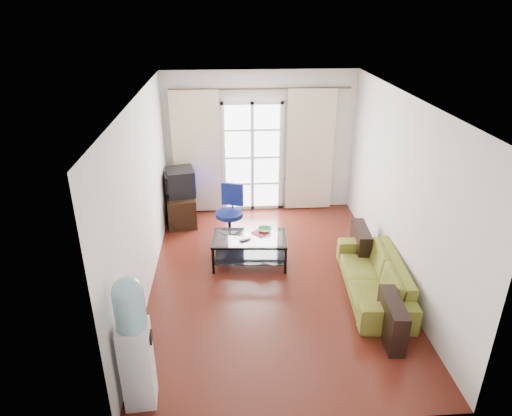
{
  "coord_description": "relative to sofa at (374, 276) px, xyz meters",
  "views": [
    {
      "loc": [
        -0.65,
        -5.79,
        3.85
      ],
      "look_at": [
        -0.23,
        0.35,
        1.02
      ],
      "focal_mm": 32.0,
      "sensor_mm": 36.0,
      "label": 1
    }
  ],
  "objects": [
    {
      "name": "floor",
      "position": [
        -1.39,
        0.47,
        -0.28
      ],
      "size": [
        5.2,
        5.2,
        0.0
      ],
      "primitive_type": "plane",
      "color": "#591F15",
      "rests_on": "ground"
    },
    {
      "name": "ceiling",
      "position": [
        -1.39,
        0.47,
        2.42
      ],
      "size": [
        5.2,
        5.2,
        0.0
      ],
      "primitive_type": "plane",
      "rotation": [
        3.14,
        0.0,
        0.0
      ],
      "color": "white",
      "rests_on": "wall_back"
    },
    {
      "name": "wall_back",
      "position": [
        -1.39,
        3.07,
        1.07
      ],
      "size": [
        3.6,
        0.02,
        2.7
      ],
      "primitive_type": "cube",
      "color": "white",
      "rests_on": "floor"
    },
    {
      "name": "wall_front",
      "position": [
        -1.39,
        -2.13,
        1.07
      ],
      "size": [
        3.6,
        0.02,
        2.7
      ],
      "primitive_type": "cube",
      "color": "white",
      "rests_on": "floor"
    },
    {
      "name": "wall_left",
      "position": [
        -3.19,
        0.47,
        1.07
      ],
      "size": [
        0.02,
        5.2,
        2.7
      ],
      "primitive_type": "cube",
      "color": "white",
      "rests_on": "floor"
    },
    {
      "name": "wall_right",
      "position": [
        0.41,
        0.47,
        1.07
      ],
      "size": [
        0.02,
        5.2,
        2.7
      ],
      "primitive_type": "cube",
      "color": "white",
      "rests_on": "floor"
    },
    {
      "name": "french_door",
      "position": [
        -1.54,
        3.01,
        0.8
      ],
      "size": [
        1.16,
        0.06,
        2.15
      ],
      "color": "white",
      "rests_on": "wall_back"
    },
    {
      "name": "curtain_rod",
      "position": [
        -1.39,
        2.97,
        2.1
      ],
      "size": [
        3.3,
        0.04,
        0.04
      ],
      "primitive_type": "cylinder",
      "rotation": [
        0.0,
        1.57,
        0.0
      ],
      "color": "#4C3F2D",
      "rests_on": "wall_back"
    },
    {
      "name": "curtain_left",
      "position": [
        -2.59,
        2.95,
        0.92
      ],
      "size": [
        0.9,
        0.07,
        2.35
      ],
      "primitive_type": "cube",
      "color": "beige",
      "rests_on": "curtain_rod"
    },
    {
      "name": "curtain_right",
      "position": [
        -0.44,
        2.95,
        0.92
      ],
      "size": [
        0.9,
        0.07,
        2.35
      ],
      "primitive_type": "cube",
      "color": "beige",
      "rests_on": "curtain_rod"
    },
    {
      "name": "radiator",
      "position": [
        -0.59,
        2.97,
        0.05
      ],
      "size": [
        0.64,
        0.12,
        0.64
      ],
      "primitive_type": "cube",
      "color": "gray",
      "rests_on": "floor"
    },
    {
      "name": "sofa",
      "position": [
        0.0,
        0.0,
        0.0
      ],
      "size": [
        2.02,
        1.03,
        0.56
      ],
      "primitive_type": "imported",
      "rotation": [
        0.0,
        0.0,
        -1.65
      ],
      "color": "olive",
      "rests_on": "floor"
    },
    {
      "name": "coffee_table",
      "position": [
        -1.71,
        0.92,
        0.02
      ],
      "size": [
        1.2,
        0.75,
        0.47
      ],
      "rotation": [
        0.0,
        0.0,
        -0.07
      ],
      "color": "silver",
      "rests_on": "floor"
    },
    {
      "name": "bowl",
      "position": [
        -1.46,
        1.1,
        0.22
      ],
      "size": [
        0.28,
        0.28,
        0.06
      ],
      "primitive_type": "imported",
      "rotation": [
        0.0,
        0.0,
        -0.11
      ],
      "color": "#318845",
      "rests_on": "coffee_table"
    },
    {
      "name": "book",
      "position": [
        -1.6,
        0.96,
        0.2
      ],
      "size": [
        0.42,
        0.42,
        0.02
      ],
      "primitive_type": "imported",
      "rotation": [
        0.0,
        0.0,
        0.76
      ],
      "color": "#A41814",
      "rests_on": "coffee_table"
    },
    {
      "name": "remote",
      "position": [
        -1.78,
        0.82,
        0.2
      ],
      "size": [
        0.19,
        0.12,
        0.02
      ],
      "primitive_type": "cube",
      "rotation": [
        0.0,
        0.0,
        0.43
      ],
      "color": "black",
      "rests_on": "coffee_table"
    },
    {
      "name": "tv_stand",
      "position": [
        -2.91,
        2.47,
        -0.0
      ],
      "size": [
        0.62,
        0.83,
        0.56
      ],
      "primitive_type": "cube",
      "rotation": [
        0.0,
        0.0,
        0.16
      ],
      "color": "black",
      "rests_on": "floor"
    },
    {
      "name": "crt_tv",
      "position": [
        -2.91,
        2.51,
        0.52
      ],
      "size": [
        0.61,
        0.61,
        0.49
      ],
      "rotation": [
        0.0,
        0.0,
        0.19
      ],
      "color": "black",
      "rests_on": "tv_stand"
    },
    {
      "name": "task_chair",
      "position": [
        -2.0,
        1.78,
        0.01
      ],
      "size": [
        0.83,
        0.83,
        0.97
      ],
      "rotation": [
        0.0,
        0.0,
        -0.3
      ],
      "color": "black",
      "rests_on": "floor"
    },
    {
      "name": "water_cooler",
      "position": [
        -2.99,
        -1.74,
        0.52
      ],
      "size": [
        0.34,
        0.33,
        1.52
      ],
      "rotation": [
        0.0,
        0.0,
        0.07
      ],
      "color": "silver",
      "rests_on": "floor"
    }
  ]
}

